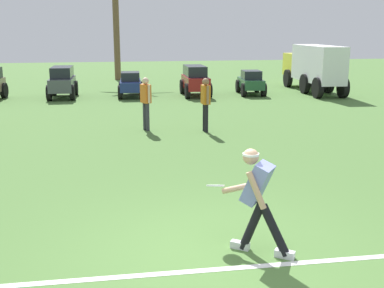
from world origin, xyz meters
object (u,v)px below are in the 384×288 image
Objects in this scene: parked_car_slot_e at (195,80)px; box_truck at (313,66)px; frisbee_thrower at (257,196)px; parked_car_slot_d at (131,84)px; palm_tree_left_of_centre at (115,5)px; teammate_midfield at (146,99)px; parked_car_slot_f at (251,82)px; parked_car_slot_c at (62,81)px; frisbee_in_flight at (215,186)px; teammate_near_sideline at (206,100)px.

box_truck is at bearing 3.97° from parked_car_slot_e.
frisbee_thrower is 15.77m from parked_car_slot_d.
palm_tree_left_of_centre is at bearing 92.32° from parked_car_slot_d.
parked_car_slot_d is 0.31× the size of palm_tree_left_of_centre.
parked_car_slot_e is at bearing -176.03° from box_truck.
teammate_midfield is 9.06m from parked_car_slot_f.
parked_car_slot_c is 0.33× the size of palm_tree_left_of_centre.
parked_car_slot_c is (-3.23, 15.42, -0.06)m from frisbee_in_flight.
frisbee_thrower is 0.58× the size of parked_car_slot_c.
parked_car_slot_e is at bearing 82.13° from frisbee_thrower.
frisbee_in_flight is 0.13× the size of parked_car_slot_f.
palm_tree_left_of_centre is (-5.79, 7.87, 3.73)m from parked_car_slot_f.
box_truck is (5.80, 0.40, 0.51)m from parked_car_slot_e.
parked_car_slot_e is (5.82, -0.43, 0.00)m from parked_car_slot_c.
box_truck reaches higher than frisbee_in_flight.
teammate_midfield is 15.46m from palm_tree_left_of_centre.
parked_car_slot_c is at bearing 176.98° from parked_car_slot_f.
parked_car_slot_c is at bearing 111.07° from teammate_midfield.
teammate_midfield is 7.45m from parked_car_slot_d.
teammate_near_sideline is at bearing -130.53° from box_truck.
parked_car_slot_d reaches higher than frisbee_in_flight.
box_truck is at bearing 49.47° from teammate_near_sideline.
parked_car_slot_e is 0.41× the size of box_truck.
teammate_near_sideline reaches higher than parked_car_slot_c.
parked_car_slot_d is (-0.02, 7.44, -0.38)m from teammate_midfield.
frisbee_thrower is at bearing -87.35° from parked_car_slot_d.
parked_car_slot_c is at bearing 179.87° from box_truck.
frisbee_thrower reaches higher than parked_car_slot_f.
parked_car_slot_e is 5.84m from box_truck.
parked_car_slot_f is (5.48, -0.22, 0.00)m from parked_car_slot_d.
palm_tree_left_of_centre is (-3.19, 7.85, 3.57)m from parked_car_slot_e.
parked_car_slot_c is 8.65m from palm_tree_left_of_centre.
parked_car_slot_f is (4.75, 15.54, -0.23)m from frisbee_thrower.
teammate_near_sideline is 0.21× the size of palm_tree_left_of_centre.
parked_car_slot_e is (2.88, -0.20, 0.16)m from parked_car_slot_d.
parked_car_slot_d is 0.38× the size of box_truck.
frisbee_in_flight is 0.13× the size of parked_car_slot_d.
teammate_midfield is 0.64× the size of parked_car_slot_c.
palm_tree_left_of_centre is (-2.01, 15.62, 3.35)m from teammate_near_sideline.
frisbee_in_flight is at bearing 127.42° from frisbee_thrower.
parked_car_slot_d is (2.94, -0.23, -0.16)m from parked_car_slot_c.
palm_tree_left_of_centre reaches higher than parked_car_slot_e.
box_truck is (11.62, -0.03, 0.51)m from parked_car_slot_c.
frisbee_thrower is at bearing -52.58° from frisbee_in_flight.
parked_car_slot_e is 1.06× the size of parked_car_slot_f.
palm_tree_left_of_centre reaches higher than teammate_near_sideline.
box_truck reaches higher than parked_car_slot_c.
teammate_midfield is at bearing -88.76° from palm_tree_left_of_centre.
parked_car_slot_f reaches higher than frisbee_in_flight.
parked_car_slot_f is (5.18, 14.97, -0.21)m from frisbee_in_flight.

